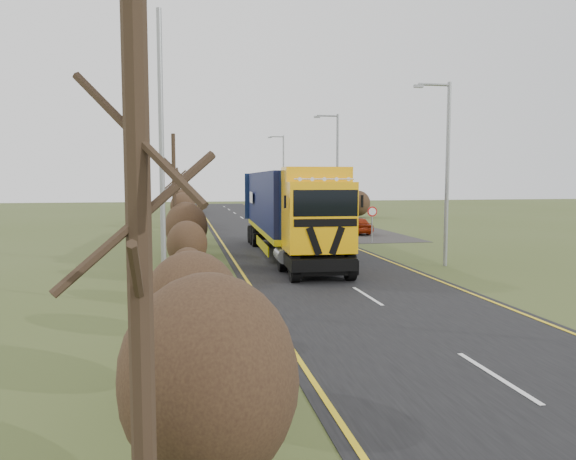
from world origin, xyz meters
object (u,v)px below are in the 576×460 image
(lorry, at_px, (288,207))
(streetlight_near, at_px, (445,166))
(car_red_hatchback, at_px, (354,225))
(speed_sign, at_px, (372,218))
(car_blue_sedan, at_px, (324,219))

(lorry, xyz_separation_m, streetlight_near, (6.45, -4.53, 2.03))
(car_red_hatchback, xyz_separation_m, speed_sign, (-0.63, -5.65, 0.96))
(car_blue_sedan, bearing_deg, car_red_hatchback, 86.89)
(car_red_hatchback, bearing_deg, lorry, 48.85)
(speed_sign, bearing_deg, car_blue_sedan, 89.42)
(car_blue_sedan, bearing_deg, lorry, 62.61)
(car_red_hatchback, bearing_deg, streetlight_near, 79.67)
(lorry, xyz_separation_m, car_red_hatchback, (7.03, 10.83, -1.90))
(car_red_hatchback, bearing_deg, speed_sign, 75.50)
(car_red_hatchback, xyz_separation_m, streetlight_near, (-0.58, -15.36, 3.94))
(car_red_hatchback, height_order, streetlight_near, streetlight_near)
(streetlight_near, bearing_deg, lorry, 144.91)
(car_blue_sedan, distance_m, speed_sign, 12.63)
(car_red_hatchback, distance_m, streetlight_near, 15.87)
(lorry, relative_size, streetlight_near, 1.94)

